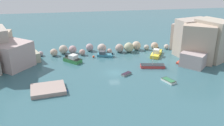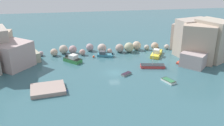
{
  "view_description": "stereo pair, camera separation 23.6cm",
  "coord_description": "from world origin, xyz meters",
  "views": [
    {
      "loc": [
        -9.05,
        -52.78,
        24.18
      ],
      "look_at": [
        0.0,
        3.74,
        1.0
      ],
      "focal_mm": 39.85,
      "sensor_mm": 36.0,
      "label": 1
    },
    {
      "loc": [
        -8.82,
        -52.81,
        24.18
      ],
      "look_at": [
        0.0,
        3.74,
        1.0
      ],
      "focal_mm": 39.85,
      "sensor_mm": 36.0,
      "label": 2
    }
  ],
  "objects": [
    {
      "name": "channel_buoy",
      "position": [
        -3.98,
        10.81,
        0.31
      ],
      "size": [
        0.62,
        0.62,
        0.62
      ],
      "primitive_type": "sphere",
      "color": "#E04C28",
      "rests_on": "cove_water"
    },
    {
      "name": "moored_boat_3",
      "position": [
        -12.41,
        -6.86,
        0.24
      ],
      "size": [
        3.1,
        2.92,
        0.46
      ],
      "rotation": [
        0.0,
        0.0,
        5.58
      ],
      "color": "#3852AE",
      "rests_on": "cove_water"
    },
    {
      "name": "cliff_headland_right",
      "position": [
        24.83,
        8.0,
        4.23
      ],
      "size": [
        20.86,
        19.63,
        10.69
      ],
      "color": "#AFA391",
      "rests_on": "ground"
    },
    {
      "name": "moored_boat_4",
      "position": [
        2.5,
        -1.63,
        0.25
      ],
      "size": [
        2.67,
        2.33,
        0.5
      ],
      "rotation": [
        0.0,
        0.0,
        0.63
      ],
      "color": "gray",
      "rests_on": "cove_water"
    },
    {
      "name": "moored_boat_2",
      "position": [
        13.52,
        9.81,
        0.63
      ],
      "size": [
        5.1,
        6.78,
        1.96
      ],
      "rotation": [
        0.0,
        0.0,
        4.21
      ],
      "color": "yellow",
      "rests_on": "cove_water"
    },
    {
      "name": "moored_boat_7",
      "position": [
        18.53,
        3.76,
        0.23
      ],
      "size": [
        4.0,
        3.9,
        0.46
      ],
      "rotation": [
        0.0,
        0.0,
        3.9
      ],
      "color": "#BE4131",
      "rests_on": "cove_water"
    },
    {
      "name": "cove_water",
      "position": [
        0.0,
        0.0,
        0.0
      ],
      "size": [
        160.0,
        160.0,
        0.0
      ],
      "primitive_type": "plane",
      "color": "#36616A",
      "rests_on": "ground"
    },
    {
      "name": "stone_dock",
      "position": [
        -14.79,
        -6.72,
        0.41
      ],
      "size": [
        7.52,
        6.45,
        0.82
      ],
      "primitive_type": "cube",
      "rotation": [
        0.0,
        0.0,
        0.14
      ],
      "color": "#A38C83",
      "rests_on": "ground"
    },
    {
      "name": "moored_boat_1",
      "position": [
        10.85,
        -6.62,
        0.28
      ],
      "size": [
        2.76,
        3.59,
        0.54
      ],
      "rotation": [
        0.0,
        0.0,
        1.99
      ],
      "color": "silver",
      "rests_on": "cove_water"
    },
    {
      "name": "rock_breakwater",
      "position": [
        -0.53,
        14.87,
        1.17
      ],
      "size": [
        40.66,
        5.18,
        2.78
      ],
      "color": "#AAA49F",
      "rests_on": "ground"
    },
    {
      "name": "moored_boat_6",
      "position": [
        9.87,
        1.79,
        0.38
      ],
      "size": [
        6.16,
        2.97,
        5.88
      ],
      "rotation": [
        0.0,
        0.0,
        6.11
      ],
      "color": "#C93E3C",
      "rests_on": "cove_water"
    },
    {
      "name": "moored_boat_5",
      "position": [
        -0.88,
        11.34,
        0.54
      ],
      "size": [
        4.67,
        2.98,
        1.49
      ],
      "rotation": [
        0.0,
        0.0,
        2.82
      ],
      "color": "teal",
      "rests_on": "cove_water"
    },
    {
      "name": "moored_boat_0",
      "position": [
        -9.62,
        8.58,
        0.75
      ],
      "size": [
        5.03,
        4.98,
        2.02
      ],
      "rotation": [
        0.0,
        0.0,
        5.51
      ],
      "color": "#388C47",
      "rests_on": "cove_water"
    }
  ]
}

